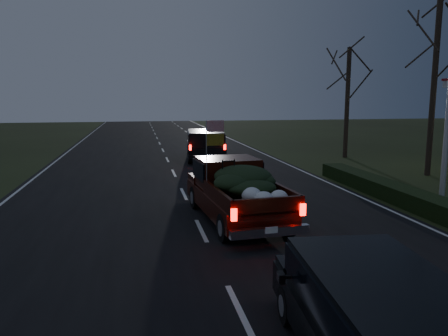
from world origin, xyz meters
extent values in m
plane|color=black|center=(0.00, 0.00, 0.00)|extent=(120.00, 120.00, 0.00)
cube|color=black|center=(0.00, 0.00, 0.01)|extent=(14.00, 120.00, 0.02)
cube|color=black|center=(7.80, 3.00, 0.30)|extent=(1.00, 10.00, 0.60)
cylinder|color=black|center=(12.50, 7.00, 4.25)|extent=(0.28, 0.28, 8.50)
cylinder|color=black|center=(11.50, 14.00, 3.50)|extent=(0.28, 0.28, 7.00)
cube|color=#320E06|center=(1.25, 0.96, 0.63)|extent=(2.52, 5.39, 0.58)
cube|color=#320E06|center=(1.17, 1.90, 1.41)|extent=(2.07, 1.83, 0.94)
cube|color=black|center=(1.17, 1.90, 1.52)|extent=(2.16, 1.73, 0.58)
cube|color=#320E06|center=(1.36, -0.40, 0.94)|extent=(2.17, 3.08, 0.06)
ellipsoid|color=black|center=(1.37, 0.13, 1.41)|extent=(1.82, 2.02, 0.63)
cylinder|color=gray|center=(0.31, 0.88, 2.14)|extent=(0.03, 0.03, 2.09)
cube|color=red|center=(0.59, 0.90, 3.01)|extent=(0.54, 0.07, 0.36)
cube|color=gold|center=(0.59, 0.90, 2.59)|extent=(0.54, 0.07, 0.36)
cube|color=black|center=(2.34, 14.60, 0.67)|extent=(2.66, 5.40, 0.65)
cube|color=black|center=(2.31, 14.33, 1.41)|extent=(2.40, 3.98, 0.87)
cube|color=black|center=(2.31, 14.33, 1.50)|extent=(2.49, 3.88, 0.52)
cube|color=black|center=(1.40, -7.06, 0.58)|extent=(2.28, 4.62, 0.56)
cube|color=black|center=(1.38, -7.30, 1.21)|extent=(2.05, 3.41, 0.74)
cube|color=black|center=(1.38, -7.30, 1.28)|extent=(2.14, 3.32, 0.45)
cube|color=black|center=(0.41, -6.08, 1.10)|extent=(0.11, 0.21, 0.15)
camera|label=1|loc=(-1.72, -12.26, 3.89)|focal=35.00mm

